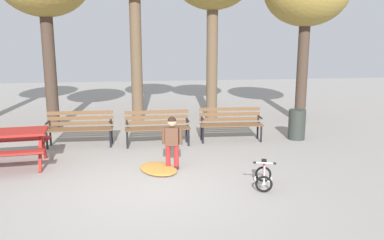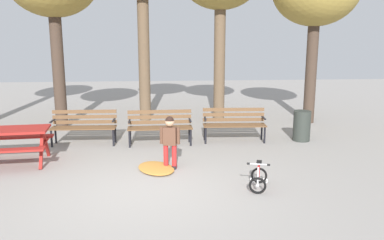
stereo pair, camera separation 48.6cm
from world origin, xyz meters
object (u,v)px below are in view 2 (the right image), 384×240
at_px(park_bench_right, 234,122).
at_px(trash_bin, 302,126).
at_px(park_bench_left, 160,124).
at_px(kids_bicycle, 258,178).
at_px(park_bench_far_left, 84,124).
at_px(picnic_table, 4,137).
at_px(child_standing, 170,138).

height_order(park_bench_right, trash_bin, park_bench_right).
xyz_separation_m(park_bench_left, kids_bicycle, (1.73, -3.15, -0.31)).
height_order(park_bench_far_left, park_bench_right, same).
bearing_deg(park_bench_right, park_bench_left, -175.67).
distance_m(park_bench_left, trash_bin, 3.67).
height_order(park_bench_far_left, trash_bin, park_bench_far_left).
bearing_deg(park_bench_left, park_bench_right, 4.33).
bearing_deg(picnic_table, kids_bicycle, -19.65).
xyz_separation_m(park_bench_far_left, child_standing, (2.09, -2.09, 0.13)).
height_order(kids_bicycle, trash_bin, trash_bin).
bearing_deg(trash_bin, picnic_table, -168.53).
relative_size(park_bench_right, kids_bicycle, 2.60).
bearing_deg(park_bench_right, kids_bicycle, -93.11).
distance_m(park_bench_left, park_bench_right, 1.91).
distance_m(park_bench_right, kids_bicycle, 3.31).
xyz_separation_m(picnic_table, kids_bicycle, (4.99, -1.78, -0.39)).
bearing_deg(park_bench_right, picnic_table, -163.70).
height_order(park_bench_far_left, child_standing, child_standing).
bearing_deg(park_bench_left, kids_bicycle, -61.26).
relative_size(picnic_table, kids_bicycle, 3.08).
xyz_separation_m(park_bench_far_left, trash_bin, (5.56, -0.13, -0.12)).
relative_size(child_standing, kids_bicycle, 1.75).
xyz_separation_m(park_bench_left, child_standing, (0.20, -1.92, 0.13)).
distance_m(park_bench_far_left, trash_bin, 5.57).
bearing_deg(park_bench_far_left, child_standing, -44.94).
bearing_deg(kids_bicycle, park_bench_left, 118.74).
relative_size(park_bench_far_left, kids_bicycle, 2.59).
bearing_deg(picnic_table, park_bench_right, 16.30).
distance_m(park_bench_right, child_standing, 2.68).
height_order(park_bench_left, park_bench_right, same).
bearing_deg(park_bench_far_left, park_bench_right, -0.35).
distance_m(child_standing, kids_bicycle, 2.01).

